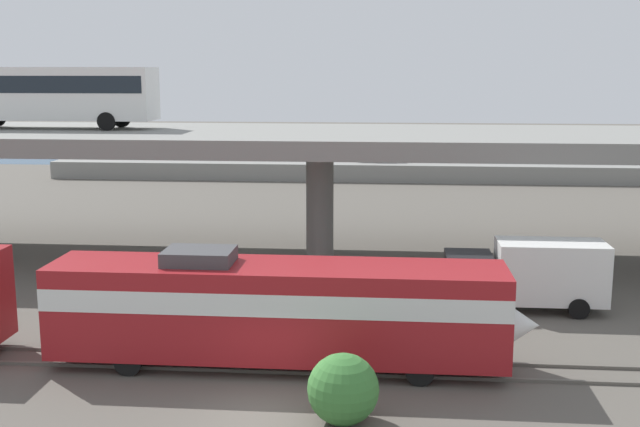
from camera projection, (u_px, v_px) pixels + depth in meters
ground_plane at (262, 415)px, 23.86m from camera, size 260.00×260.00×0.00m
rail_strip_near at (277, 372)px, 27.07m from camera, size 110.00×0.12×0.12m
rail_strip_far at (283, 357)px, 28.47m from camera, size 110.00×0.12×0.12m
train_locomotive at (299, 307)px, 27.32m from camera, size 16.95×3.04×4.18m
highway_overpass at (320, 144)px, 42.29m from camera, size 96.00×11.83×7.02m
transit_bus_on_overpass at (48, 91)px, 43.79m from camera, size 12.00×2.68×3.40m
service_truck_east at (530, 273)px, 33.95m from camera, size 6.80×2.46×3.04m
pier_parking_lot at (351, 166)px, 77.58m from camera, size 56.56×11.39×1.61m
parked_car_0 at (156, 148)px, 79.35m from camera, size 4.14×1.94×1.50m
parked_car_1 at (395, 150)px, 77.47m from camera, size 4.08×1.88×1.50m
parked_car_2 at (268, 150)px, 77.27m from camera, size 4.01×1.99×1.50m
parked_car_3 at (428, 148)px, 79.22m from camera, size 4.05×1.87×1.50m
parked_car_4 at (378, 153)px, 74.54m from camera, size 4.14×1.87×1.50m
parked_car_5 at (597, 152)px, 75.35m from camera, size 4.63×1.93×1.50m
parked_car_6 at (224, 150)px, 77.69m from camera, size 4.26×1.85×1.50m
harbor_water at (360, 150)px, 100.25m from camera, size 140.00×36.00×0.01m
shrub_right at (343, 389)px, 23.12m from camera, size 2.13×2.13×2.13m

